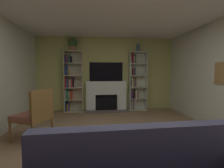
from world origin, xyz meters
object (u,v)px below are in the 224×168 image
vase_with_flowers (138,47)px  coffee_table (124,148)px  potted_plant (73,44)px  bookshelf_left (72,82)px  tv (106,72)px  fireplace (106,95)px  armchair (35,114)px  bookshelf_right (136,83)px

vase_with_flowers → coffee_table: bearing=-107.2°
potted_plant → bookshelf_left: bearing=160.2°
potted_plant → coffee_table: size_ratio=0.46×
tv → coffee_table: size_ratio=1.29×
fireplace → potted_plant: 2.06m
tv → armchair: (-1.58, -2.57, -0.82)m
tv → vase_with_flowers: (1.11, -0.12, 0.84)m
tv → bookshelf_right: bearing=-4.4°
tv → vase_with_flowers: size_ratio=2.62×
tv → armchair: 3.12m
coffee_table → fireplace: bearing=89.3°
fireplace → bookshelf_left: (-1.18, -0.01, 0.47)m
tv → potted_plant: potted_plant is taller
tv → coffee_table: bearing=-90.6°
potted_plant → armchair: potted_plant is taller
vase_with_flowers → bookshelf_left: bearing=179.3°
bookshelf_right → coffee_table: bearing=-106.0°
bookshelf_left → vase_with_flowers: 2.57m
tv → potted_plant: bearing=-173.8°
fireplace → tv: size_ratio=1.28×
fireplace → armchair: bearing=-122.4°
bookshelf_right → potted_plant: 2.50m
tv → armchair: size_ratio=1.15×
tv → armchair: tv is taller
bookshelf_left → armchair: 2.55m
vase_with_flowers → tv: bearing=173.8°
bookshelf_right → bookshelf_left: bearing=-179.6°
fireplace → bookshelf_right: size_ratio=0.72×
bookshelf_right → vase_with_flowers: (0.07, -0.04, 1.22)m
bookshelf_right → vase_with_flowers: vase_with_flowers is taller
vase_with_flowers → coffee_table: vase_with_flowers is taller
bookshelf_right → armchair: bearing=-136.4°
vase_with_flowers → bookshelf_right: bearing=150.5°
fireplace → coffee_table: size_ratio=1.66×
tv → coffee_table: 3.96m
bookshelf_left → vase_with_flowers: (2.29, -0.03, 1.18)m
bookshelf_left → coffee_table: bookshelf_left is taller
bookshelf_left → armchair: bearing=-99.1°
tv → bookshelf_right: (1.03, -0.08, -0.38)m
tv → bookshelf_left: (-1.18, -0.09, -0.34)m
fireplace → bookshelf_left: 1.27m
potted_plant → vase_with_flowers: bearing=-0.0°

